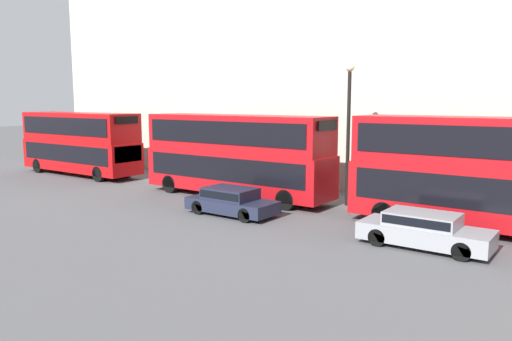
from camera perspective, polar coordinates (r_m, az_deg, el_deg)
name	(u,v)px	position (r m, az deg, el deg)	size (l,w,h in m)	color
bus_leading	(480,170)	(21.40, 24.25, 0.08)	(2.59, 10.02, 4.55)	#A80F14
bus_second_in_queue	(236,152)	(26.60, -2.28, 2.08)	(2.59, 10.93, 4.42)	#A80F14
bus_third_in_queue	(80,141)	(36.72, -19.50, 3.21)	(2.59, 10.16, 4.33)	#B20C0F
car_dark_sedan	(424,229)	(18.74, 18.62, -6.35)	(1.76, 4.51, 1.27)	gray
car_hatchback	(231,200)	(22.78, -2.85, -3.44)	(1.82, 4.21, 1.24)	#1E2338
street_lamp	(349,119)	(24.82, 10.54, 5.77)	(0.44, 0.44, 6.98)	black
pedestrian	(364,189)	(25.78, 12.22, -2.04)	(0.36, 0.36, 1.65)	#26262D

